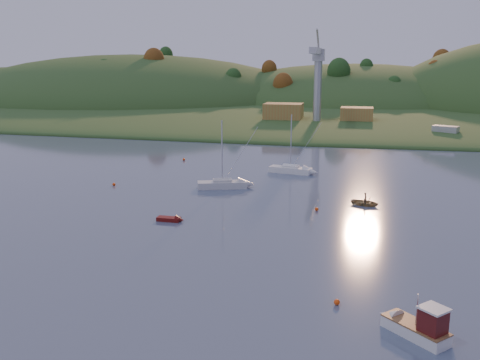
% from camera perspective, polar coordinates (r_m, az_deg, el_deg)
% --- Properties ---
extents(ground, '(500.00, 500.00, 0.00)m').
position_cam_1_polar(ground, '(40.89, -10.64, -16.38)').
color(ground, '#3C4B63').
rests_on(ground, ground).
extents(far_shore, '(620.00, 220.00, 1.50)m').
position_cam_1_polar(far_shore, '(263.69, 9.85, 8.27)').
color(far_shore, '#26441B').
rests_on(far_shore, ground).
extents(shore_slope, '(640.00, 150.00, 7.00)m').
position_cam_1_polar(shore_slope, '(199.07, 8.72, 6.91)').
color(shore_slope, '#26441B').
rests_on(shore_slope, ground).
extents(hill_left_far, '(120.00, 100.00, 32.00)m').
position_cam_1_polar(hill_left_far, '(303.76, -22.40, 8.08)').
color(hill_left_far, '#26441B').
rests_on(hill_left_far, ground).
extents(hill_left, '(170.00, 140.00, 44.00)m').
position_cam_1_polar(hill_left, '(255.88, -11.34, 8.08)').
color(hill_left, '#26441B').
rests_on(hill_left, ground).
extents(hill_center, '(140.00, 120.00, 36.00)m').
position_cam_1_polar(hill_center, '(243.38, 11.93, 7.82)').
color(hill_center, '#26441B').
rests_on(hill_center, ground).
extents(hillside_trees, '(280.00, 50.00, 32.00)m').
position_cam_1_polar(hillside_trees, '(218.93, 9.14, 7.41)').
color(hillside_trees, '#184418').
rests_on(hillside_trees, ground).
extents(wharf, '(42.00, 16.00, 2.40)m').
position_cam_1_polar(wharf, '(155.95, 9.32, 5.75)').
color(wharf, slate).
rests_on(wharf, ground).
extents(shed_west, '(11.00, 8.00, 4.80)m').
position_cam_1_polar(shed_west, '(157.92, 4.65, 7.28)').
color(shed_west, '#A97638').
rests_on(shed_west, wharf).
extents(shed_east, '(9.00, 7.00, 4.00)m').
position_cam_1_polar(shed_east, '(157.29, 12.34, 6.86)').
color(shed_east, '#A97638').
rests_on(shed_east, wharf).
extents(dock_crane, '(3.20, 28.00, 20.30)m').
position_cam_1_polar(dock_crane, '(151.49, 8.29, 11.65)').
color(dock_crane, '#B7B7BC').
rests_on(dock_crane, wharf).
extents(fishing_boat, '(5.54, 5.35, 3.75)m').
position_cam_1_polar(fishing_boat, '(42.47, 17.81, -14.38)').
color(fishing_boat, white).
rests_on(fishing_boat, ground).
extents(sailboat_near, '(8.02, 4.67, 10.67)m').
position_cam_1_polar(sailboat_near, '(83.81, -1.91, -0.40)').
color(sailboat_near, silver).
rests_on(sailboat_near, ground).
extents(sailboat_far, '(7.81, 3.77, 10.42)m').
position_cam_1_polar(sailboat_far, '(95.41, 5.40, 1.17)').
color(sailboat_far, white).
rests_on(sailboat_far, ground).
extents(canoe, '(4.50, 3.80, 0.80)m').
position_cam_1_polar(canoe, '(75.98, 13.21, -2.36)').
color(canoe, '#A18C59').
rests_on(canoe, ground).
extents(paddler, '(0.53, 0.65, 1.55)m').
position_cam_1_polar(paddler, '(75.88, 13.22, -2.08)').
color(paddler, black).
rests_on(paddler, ground).
extents(red_tender, '(3.45, 1.21, 1.17)m').
position_cam_1_polar(red_tender, '(67.36, -7.08, -4.19)').
color(red_tender, '#5E0F0D').
rests_on(red_tender, ground).
extents(work_vessel, '(14.84, 10.28, 3.61)m').
position_cam_1_polar(work_vessel, '(143.14, 21.03, 4.49)').
color(work_vessel, '#4F5E68').
rests_on(work_vessel, ground).
extents(buoy_0, '(0.50, 0.50, 0.50)m').
position_cam_1_polar(buoy_0, '(45.78, 10.30, -12.69)').
color(buoy_0, '#FE4A0D').
rests_on(buoy_0, ground).
extents(buoy_1, '(0.50, 0.50, 0.50)m').
position_cam_1_polar(buoy_1, '(72.04, 8.18, -3.10)').
color(buoy_1, '#FE4A0D').
rests_on(buoy_1, ground).
extents(buoy_2, '(0.50, 0.50, 0.50)m').
position_cam_1_polar(buoy_2, '(87.72, -13.30, -0.45)').
color(buoy_2, '#FE4A0D').
rests_on(buoy_2, ground).
extents(buoy_3, '(0.50, 0.50, 0.50)m').
position_cam_1_polar(buoy_3, '(107.30, -6.00, 2.21)').
color(buoy_3, '#FE4A0D').
rests_on(buoy_3, ground).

